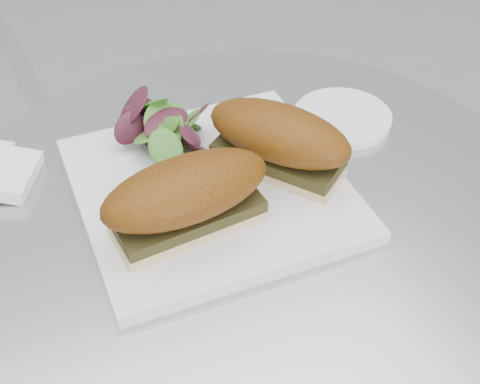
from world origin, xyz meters
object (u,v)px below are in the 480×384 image
object	(u,v)px
sandwich_right	(279,139)
saucer	(342,118)
sandwich_left	(187,196)
plate	(211,189)

from	to	relation	value
sandwich_right	saucer	distance (m)	0.16
saucer	sandwich_right	bearing A→B (deg)	-152.30
sandwich_right	saucer	size ratio (longest dim) A/B	1.46
sandwich_left	sandwich_right	world-z (taller)	same
plate	sandwich_right	size ratio (longest dim) A/B	1.58
plate	sandwich_left	world-z (taller)	sandwich_left
sandwich_left	sandwich_right	xyz separation A→B (m)	(0.13, 0.04, -0.00)
sandwich_left	saucer	bearing A→B (deg)	19.74
plate	saucer	size ratio (longest dim) A/B	2.30
sandwich_left	saucer	distance (m)	0.29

